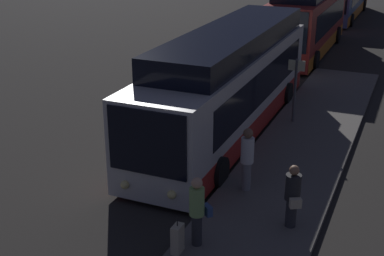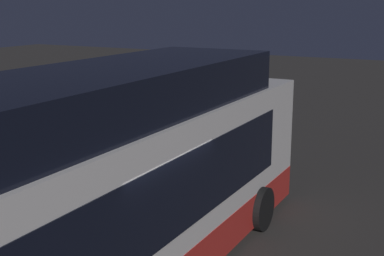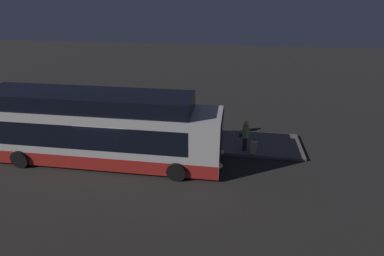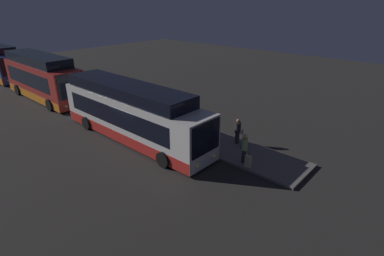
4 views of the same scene
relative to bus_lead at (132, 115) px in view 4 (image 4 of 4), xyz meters
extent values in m
plane|color=#2B2826|center=(0.68, -0.23, -1.67)|extent=(80.00, 80.00, 0.00)
cube|color=#605B56|center=(0.68, 2.89, -1.59)|extent=(20.00, 3.05, 0.16)
cube|color=silver|center=(0.11, 0.00, -0.13)|extent=(12.27, 2.52, 2.76)
cube|color=#B2231E|center=(0.11, 0.00, -1.16)|extent=(12.21, 2.54, 0.70)
cube|color=black|center=(-0.20, 0.00, 0.21)|extent=(10.06, 2.55, 1.21)
cube|color=black|center=(6.26, 0.00, 0.27)|extent=(0.06, 2.22, 1.77)
sphere|color=#F9E58C|center=(6.28, 0.69, -1.06)|extent=(0.24, 0.24, 0.24)
sphere|color=#F9E58C|center=(6.28, -0.69, -1.06)|extent=(0.24, 0.24, 0.24)
cylinder|color=black|center=(4.28, 1.26, -1.20)|extent=(0.92, 0.30, 0.92)
cylinder|color=black|center=(4.28, -1.26, -1.20)|extent=(0.92, 0.30, 0.92)
cylinder|color=black|center=(-3.70, 1.26, -1.20)|extent=(0.92, 0.30, 0.92)
cylinder|color=black|center=(-3.70, -1.26, -1.20)|extent=(0.92, 0.30, 0.92)
cube|color=black|center=(-0.38, 0.00, 1.64)|extent=(10.43, 2.32, 0.77)
cube|color=maroon|center=(-13.13, 0.00, 0.06)|extent=(10.60, 2.53, 3.09)
cube|color=orange|center=(-13.13, 0.00, -1.14)|extent=(10.54, 2.55, 0.70)
cube|color=black|center=(-13.39, 0.00, 0.43)|extent=(8.69, 2.56, 1.36)
cube|color=black|center=(-7.81, 0.00, 0.51)|extent=(0.06, 2.22, 1.98)
sphere|color=#F9E58C|center=(-7.79, 0.69, -1.04)|extent=(0.24, 0.24, 0.24)
sphere|color=#F9E58C|center=(-7.79, -0.69, -1.04)|extent=(0.24, 0.24, 0.24)
cylinder|color=black|center=(-9.52, 1.26, -1.16)|extent=(1.01, 0.30, 1.01)
cylinder|color=black|center=(-9.52, -1.26, -1.16)|extent=(1.01, 0.30, 1.01)
cylinder|color=black|center=(-16.41, 1.26, -1.16)|extent=(1.01, 0.30, 1.01)
cylinder|color=black|center=(-16.41, -1.26, -1.16)|extent=(1.01, 0.30, 1.01)
cube|color=black|center=(-13.55, 0.00, 2.01)|extent=(9.01, 2.32, 0.81)
cube|color=black|center=(-20.45, 0.00, 0.38)|extent=(0.06, 2.27, 1.87)
sphere|color=#F9E58C|center=(-20.43, 0.71, -1.06)|extent=(0.24, 0.24, 0.24)
sphere|color=#F9E58C|center=(-20.43, -0.71, -1.06)|extent=(0.24, 0.24, 0.24)
cylinder|color=black|center=(-22.29, 1.29, -1.21)|extent=(0.91, 0.30, 0.91)
cylinder|color=#2D2D33|center=(5.81, 3.71, -1.13)|extent=(0.36, 0.36, 0.75)
cylinder|color=#262628|center=(5.81, 3.71, -0.43)|extent=(0.52, 0.52, 0.65)
sphere|color=#9E7051|center=(5.81, 3.71, 0.02)|extent=(0.24, 0.24, 0.24)
cube|color=beige|center=(6.06, 3.85, -0.71)|extent=(0.26, 0.31, 0.24)
cylinder|color=#2D2D33|center=(7.46, 1.89, -1.11)|extent=(0.35, 0.35, 0.79)
cylinder|color=#8CB766|center=(7.46, 1.89, -0.38)|extent=(0.49, 0.49, 0.68)
sphere|color=tan|center=(7.46, 1.89, 0.09)|extent=(0.26, 0.26, 0.26)
cube|color=#334C7F|center=(7.25, 2.07, -0.67)|extent=(0.29, 0.30, 0.24)
cylinder|color=gray|center=(4.43, 2.11, -1.09)|extent=(0.28, 0.28, 0.84)
cylinder|color=silver|center=(4.43, 2.11, -0.31)|extent=(0.40, 0.40, 0.73)
sphere|color=brown|center=(4.43, 2.11, 0.19)|extent=(0.27, 0.27, 0.27)
cube|color=beige|center=(7.93, 1.62, -1.16)|extent=(0.35, 0.20, 0.70)
cylinder|color=black|center=(7.93, 1.62, -0.69)|extent=(0.02, 0.02, 0.24)
cylinder|color=#4C4C51|center=(-1.41, 2.06, -0.31)|extent=(0.10, 0.10, 2.39)
cube|color=beige|center=(-1.41, 2.06, 0.64)|extent=(0.04, 0.61, 0.38)
camera|label=1|loc=(17.26, 6.00, 5.62)|focal=50.00mm
camera|label=2|loc=(-5.64, -4.92, 2.99)|focal=50.00mm
camera|label=3|loc=(6.73, -12.90, 6.37)|focal=28.00mm
camera|label=4|loc=(15.12, -11.02, 6.91)|focal=28.00mm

